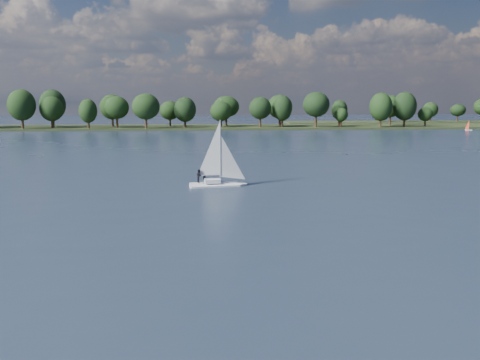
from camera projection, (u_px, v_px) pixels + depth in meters
name	position (u px, v px, depth m)	size (l,w,h in m)	color
ground	(178.00, 153.00, 113.32)	(700.00, 700.00, 0.00)	#233342
far_shore	(186.00, 128.00, 223.74)	(660.00, 40.00, 1.50)	black
sailboat	(215.00, 167.00, 67.32)	(6.92, 2.97, 8.81)	silver
dinghy_orange	(469.00, 128.00, 205.49)	(2.58, 2.35, 4.02)	silver
treeline	(180.00, 109.00, 218.18)	(562.71, 74.16, 17.71)	black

